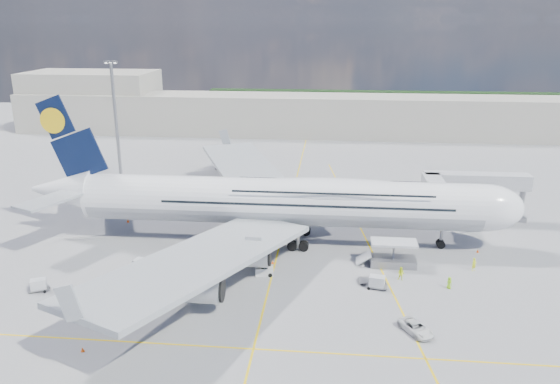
# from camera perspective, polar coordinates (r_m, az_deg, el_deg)

# --- Properties ---
(ground) EXTENTS (300.00, 300.00, 0.00)m
(ground) POSITION_cam_1_polar(r_m,az_deg,el_deg) (78.54, -0.66, -8.00)
(ground) COLOR gray
(ground) RESTS_ON ground
(taxi_line_main) EXTENTS (0.25, 220.00, 0.01)m
(taxi_line_main) POSITION_cam_1_polar(r_m,az_deg,el_deg) (78.54, -0.66, -7.99)
(taxi_line_main) COLOR yellow
(taxi_line_main) RESTS_ON ground
(taxi_line_cross) EXTENTS (120.00, 0.25, 0.01)m
(taxi_line_cross) POSITION_cam_1_polar(r_m,az_deg,el_deg) (61.27, -2.79, -16.06)
(taxi_line_cross) COLOR yellow
(taxi_line_cross) RESTS_ON ground
(taxi_line_diag) EXTENTS (14.16, 99.06, 0.01)m
(taxi_line_diag) POSITION_cam_1_polar(r_m,az_deg,el_deg) (87.48, 9.26, -5.46)
(taxi_line_diag) COLOR yellow
(taxi_line_diag) RESTS_ON ground
(airliner) EXTENTS (77.26, 79.15, 23.71)m
(airliner) POSITION_cam_1_polar(r_m,az_deg,el_deg) (85.17, 0.23, -0.93)
(airliner) COLOR white
(airliner) RESTS_ON ground
(jet_bridge) EXTENTS (18.80, 12.10, 8.50)m
(jet_bridge) POSITION_cam_1_polar(r_m,az_deg,el_deg) (97.75, 18.38, 0.60)
(jet_bridge) COLOR #B7B7BC
(jet_bridge) RESTS_ON ground
(cargo_loader) EXTENTS (8.53, 3.20, 3.67)m
(cargo_loader) POSITION_cam_1_polar(r_m,az_deg,el_deg) (80.75, 11.60, -6.66)
(cargo_loader) COLOR silver
(cargo_loader) RESTS_ON ground
(light_mast) EXTENTS (3.00, 0.70, 25.50)m
(light_mast) POSITION_cam_1_polar(r_m,az_deg,el_deg) (126.64, -16.79, 7.44)
(light_mast) COLOR gray
(light_mast) RESTS_ON ground
(terminal) EXTENTS (180.00, 16.00, 12.00)m
(terminal) POSITION_cam_1_polar(r_m,az_deg,el_deg) (167.92, 2.92, 8.01)
(terminal) COLOR #B2AD9E
(terminal) RESTS_ON ground
(hangar) EXTENTS (40.00, 22.00, 18.00)m
(hangar) POSITION_cam_1_polar(r_m,az_deg,el_deg) (188.99, -18.98, 9.09)
(hangar) COLOR #B2AD9E
(hangar) RESTS_ON ground
(tree_line) EXTENTS (160.00, 6.00, 8.00)m
(tree_line) POSITION_cam_1_polar(r_m,az_deg,el_deg) (214.92, 14.38, 9.06)
(tree_line) COLOR #193814
(tree_line) RESTS_ON ground
(dolly_row_a) EXTENTS (3.31, 2.34, 1.89)m
(dolly_row_a) POSITION_cam_1_polar(r_m,az_deg,el_deg) (79.48, -14.21, -7.44)
(dolly_row_a) COLOR gray
(dolly_row_a) RESTS_ON ground
(dolly_row_b) EXTENTS (3.63, 2.43, 2.11)m
(dolly_row_b) POSITION_cam_1_polar(r_m,az_deg,el_deg) (78.32, -13.47, -7.68)
(dolly_row_b) COLOR gray
(dolly_row_b) RESTS_ON ground
(dolly_row_c) EXTENTS (3.50, 2.69, 1.97)m
(dolly_row_c) POSITION_cam_1_polar(r_m,az_deg,el_deg) (72.57, -9.89, -9.62)
(dolly_row_c) COLOR gray
(dolly_row_c) RESTS_ON ground
(dolly_back) EXTENTS (2.92, 2.35, 1.63)m
(dolly_back) POSITION_cam_1_polar(r_m,az_deg,el_deg) (78.73, -23.92, -8.86)
(dolly_back) COLOR gray
(dolly_back) RESTS_ON ground
(dolly_nose_far) EXTENTS (2.95, 1.95, 1.72)m
(dolly_nose_far) POSITION_cam_1_polar(r_m,az_deg,el_deg) (73.89, 10.10, -9.23)
(dolly_nose_far) COLOR gray
(dolly_nose_far) RESTS_ON ground
(dolly_nose_near) EXTENTS (3.64, 2.26, 0.50)m
(dolly_nose_near) POSITION_cam_1_polar(r_m,az_deg,el_deg) (75.42, 9.56, -9.07)
(dolly_nose_near) COLOR gray
(dolly_nose_near) RESTS_ON ground
(baggage_tug) EXTENTS (2.64, 1.59, 1.55)m
(baggage_tug) POSITION_cam_1_polar(r_m,az_deg,el_deg) (76.29, -1.66, -8.25)
(baggage_tug) COLOR silver
(baggage_tug) RESTS_ON ground
(catering_truck_inner) EXTENTS (7.56, 3.34, 4.41)m
(catering_truck_inner) POSITION_cam_1_polar(r_m,az_deg,el_deg) (99.43, -3.12, -1.11)
(catering_truck_inner) COLOR gray
(catering_truck_inner) RESTS_ON ground
(catering_truck_outer) EXTENTS (8.02, 6.30, 4.41)m
(catering_truck_outer) POSITION_cam_1_polar(r_m,az_deg,el_deg) (127.66, -5.36, 3.07)
(catering_truck_outer) COLOR gray
(catering_truck_outer) RESTS_ON ground
(service_van) EXTENTS (4.17, 5.00, 1.27)m
(service_van) POSITION_cam_1_polar(r_m,az_deg,el_deg) (65.37, 14.01, -13.61)
(service_van) COLOR silver
(service_van) RESTS_ON ground
(crew_nose) EXTENTS (0.84, 0.75, 1.94)m
(crew_nose) POSITION_cam_1_polar(r_m,az_deg,el_deg) (82.19, 19.62, -7.14)
(crew_nose) COLOR yellow
(crew_nose) RESTS_ON ground
(crew_loader) EXTENTS (1.15, 1.03, 1.93)m
(crew_loader) POSITION_cam_1_polar(r_m,az_deg,el_deg) (76.63, 12.55, -8.34)
(crew_loader) COLOR #DFF71A
(crew_loader) RESTS_ON ground
(crew_wing) EXTENTS (0.94, 1.13, 1.81)m
(crew_wing) POSITION_cam_1_polar(r_m,az_deg,el_deg) (76.64, -15.08, -8.58)
(crew_wing) COLOR #D3E317
(crew_wing) RESTS_ON ground
(crew_van) EXTENTS (0.88, 0.97, 1.66)m
(crew_van) POSITION_cam_1_polar(r_m,az_deg,el_deg) (76.09, 17.27, -9.05)
(crew_van) COLOR #95E718
(crew_van) RESTS_ON ground
(crew_tug) EXTENTS (1.03, 0.62, 1.56)m
(crew_tug) POSITION_cam_1_polar(r_m,az_deg,el_deg) (72.74, -6.65, -9.64)
(crew_tug) COLOR #9AE117
(crew_tug) RESTS_ON ground
(cone_nose) EXTENTS (0.40, 0.40, 0.51)m
(cone_nose) POSITION_cam_1_polar(r_m,az_deg,el_deg) (88.85, 19.96, -5.80)
(cone_nose) COLOR #FC540D
(cone_nose) RESTS_ON ground
(cone_wing_left_inner) EXTENTS (0.47, 0.47, 0.59)m
(cone_wing_left_inner) POSITION_cam_1_polar(r_m,az_deg,el_deg) (96.70, 0.14, -2.76)
(cone_wing_left_inner) COLOR #FC540D
(cone_wing_left_inner) RESTS_ON ground
(cone_wing_left_outer) EXTENTS (0.45, 0.45, 0.57)m
(cone_wing_left_outer) POSITION_cam_1_polar(r_m,az_deg,el_deg) (117.70, -3.61, 0.95)
(cone_wing_left_outer) COLOR #FC540D
(cone_wing_left_outer) RESTS_ON ground
(cone_wing_right_inner) EXTENTS (0.42, 0.42, 0.53)m
(cone_wing_right_inner) POSITION_cam_1_polar(r_m,az_deg,el_deg) (79.91, -0.76, -7.33)
(cone_wing_right_inner) COLOR #FC540D
(cone_wing_right_inner) RESTS_ON ground
(cone_wing_right_outer) EXTENTS (0.41, 0.41, 0.52)m
(cone_wing_right_outer) POSITION_cam_1_polar(r_m,az_deg,el_deg) (64.24, -19.94, -15.21)
(cone_wing_right_outer) COLOR #FC540D
(cone_wing_right_outer) RESTS_ON ground
(cone_tail) EXTENTS (0.45, 0.45, 0.57)m
(cone_tail) POSITION_cam_1_polar(r_m,az_deg,el_deg) (99.16, -15.61, -2.92)
(cone_tail) COLOR #FC540D
(cone_tail) RESTS_ON ground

